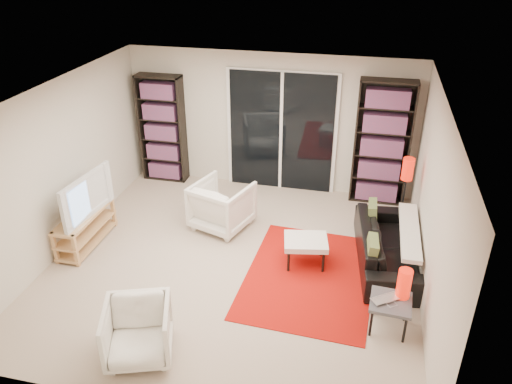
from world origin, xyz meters
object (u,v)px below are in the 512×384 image
bookshelf_right (382,143)px  sofa (387,246)px  ottoman (306,243)px  side_table (391,304)px  tv_stand (86,228)px  armchair_back (222,205)px  floor_lamp (407,178)px  armchair_front (138,332)px  bookshelf_left (162,129)px

bookshelf_right → sofa: bookshelf_right is taller
ottoman → side_table: 1.54m
tv_stand → side_table: size_ratio=2.39×
ottoman → side_table: same height
armchair_back → ottoman: bearing=171.7°
floor_lamp → sofa: bearing=-103.2°
side_table → floor_lamp: bearing=85.5°
sofa → ottoman: size_ratio=2.84×
armchair_back → floor_lamp: 2.80m
armchair_front → ottoman: armchair_front is taller
tv_stand → floor_lamp: floor_lamp is taller
bookshelf_right → armchair_front: bearing=-120.2°
armchair_back → ottoman: size_ratio=1.24×
bookshelf_right → armchair_back: size_ratio=2.55×
bookshelf_left → bookshelf_right: 3.85m
tv_stand → ottoman: 3.23m
armchair_back → floor_lamp: floor_lamp is taller
sofa → armchair_front: armchair_front is taller
bookshelf_right → ottoman: bookshelf_right is taller
bookshelf_left → bookshelf_right: (3.85, -0.00, 0.07)m
bookshelf_right → floor_lamp: 1.04m
bookshelf_left → bookshelf_right: bearing=-0.0°
sofa → side_table: (0.04, -1.32, 0.08)m
tv_stand → ottoman: bearing=3.9°
sofa → armchair_back: armchair_back is taller
armchair_back → side_table: bearing=163.5°
sofa → side_table: bearing=174.7°
side_table → tv_stand: bearing=169.2°
armchair_front → bookshelf_right: bearing=40.7°
sofa → side_table: 1.32m
armchair_front → side_table: armchair_front is taller
armchair_front → bookshelf_left: bearing=89.2°
bookshelf_left → armchair_front: bookshelf_left is taller
bookshelf_right → armchair_front: (-2.45, -4.21, -0.72)m
bookshelf_right → armchair_front: 4.93m
side_table → floor_lamp: floor_lamp is taller
bookshelf_right → floor_lamp: (0.37, -0.97, -0.12)m
armchair_back → side_table: (2.53, -1.74, -0.02)m
bookshelf_right → tv_stand: bearing=-150.5°
bookshelf_right → armchair_back: bookshelf_right is taller
bookshelf_right → sofa: size_ratio=1.11×
ottoman → side_table: size_ratio=1.35×
armchair_back → bookshelf_left: bearing=-25.1°
floor_lamp → bookshelf_right: bearing=111.0°
tv_stand → bookshelf_left: bearing=82.7°
bookshelf_right → tv_stand: size_ratio=1.78×
bookshelf_left → sofa: (4.01, -1.85, -0.70)m
bookshelf_left → armchair_back: (1.52, -1.43, -0.60)m
sofa → armchair_back: 2.53m
bookshelf_left → bookshelf_right: bookshelf_right is taller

